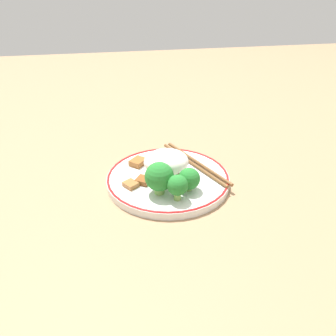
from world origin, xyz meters
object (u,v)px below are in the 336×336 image
object	(u,v)px
broccoli_back_left	(159,177)
broccoli_back_center	(178,186)
plate	(168,178)
chopsticks	(195,163)
broccoli_back_right	(189,179)

from	to	relation	value
broccoli_back_left	broccoli_back_center	distance (m)	0.04
plate	chopsticks	world-z (taller)	chopsticks
broccoli_back_right	broccoli_back_left	bearing A→B (deg)	178.37
plate	broccoli_back_right	world-z (taller)	broccoli_back_right
plate	broccoli_back_left	size ratio (longest dim) A/B	3.97
broccoli_back_left	broccoli_back_center	world-z (taller)	broccoli_back_left
plate	broccoli_back_right	distance (m)	0.08
broccoli_back_left	chopsticks	distance (m)	0.14
chopsticks	broccoli_back_right	bearing A→B (deg)	-112.83
broccoli_back_center	chopsticks	xyz separation A→B (m)	(0.07, 0.12, -0.03)
plate	broccoli_back_center	size ratio (longest dim) A/B	4.99
broccoli_back_center	chopsticks	world-z (taller)	broccoli_back_center
broccoli_back_left	chopsticks	size ratio (longest dim) A/B	0.30
broccoli_back_left	broccoli_back_right	distance (m)	0.06
broccoli_back_center	broccoli_back_right	world-z (taller)	broccoli_back_center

